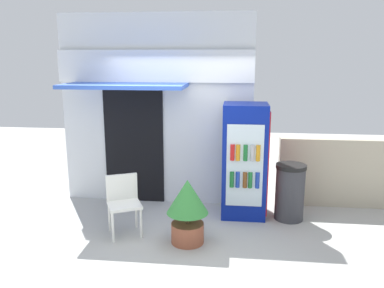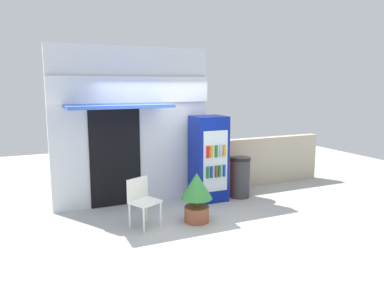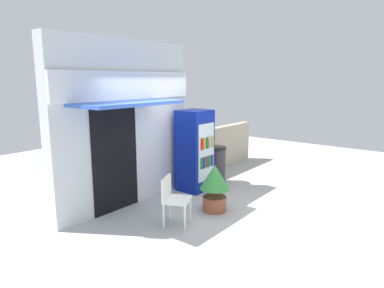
{
  "view_description": "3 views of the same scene",
  "coord_description": "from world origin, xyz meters",
  "px_view_note": "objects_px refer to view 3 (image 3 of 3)",
  "views": [
    {
      "loc": [
        0.83,
        -4.94,
        2.48
      ],
      "look_at": [
        0.21,
        0.54,
        1.24
      ],
      "focal_mm": 36.38,
      "sensor_mm": 36.0,
      "label": 1
    },
    {
      "loc": [
        -2.45,
        -5.84,
        2.45
      ],
      "look_at": [
        0.38,
        0.48,
        1.32
      ],
      "focal_mm": 34.63,
      "sensor_mm": 36.0,
      "label": 2
    },
    {
      "loc": [
        -4.78,
        -3.47,
        2.46
      ],
      "look_at": [
        0.23,
        0.46,
        1.22
      ],
      "focal_mm": 31.53,
      "sensor_mm": 36.0,
      "label": 3
    }
  ],
  "objects_px": {
    "drink_cooler": "(195,150)",
    "potted_plant_near_shop": "(215,184)",
    "plastic_chair": "(173,197)",
    "trash_bin": "(216,165)"
  },
  "relations": [
    {
      "from": "drink_cooler",
      "to": "potted_plant_near_shop",
      "type": "xyz_separation_m",
      "value": [
        -0.77,
        -1.06,
        -0.37
      ]
    },
    {
      "from": "drink_cooler",
      "to": "plastic_chair",
      "type": "distance_m",
      "value": 1.95
    },
    {
      "from": "drink_cooler",
      "to": "potted_plant_near_shop",
      "type": "bearing_deg",
      "value": -126.14
    },
    {
      "from": "plastic_chair",
      "to": "trash_bin",
      "type": "distance_m",
      "value": 2.53
    },
    {
      "from": "plastic_chair",
      "to": "trash_bin",
      "type": "height_order",
      "value": "trash_bin"
    },
    {
      "from": "drink_cooler",
      "to": "plastic_chair",
      "type": "relative_size",
      "value": 2.13
    },
    {
      "from": "drink_cooler",
      "to": "plastic_chair",
      "type": "height_order",
      "value": "drink_cooler"
    },
    {
      "from": "drink_cooler",
      "to": "trash_bin",
      "type": "bearing_deg",
      "value": -7.62
    },
    {
      "from": "drink_cooler",
      "to": "potted_plant_near_shop",
      "type": "distance_m",
      "value": 1.36
    },
    {
      "from": "potted_plant_near_shop",
      "to": "trash_bin",
      "type": "height_order",
      "value": "potted_plant_near_shop"
    }
  ]
}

